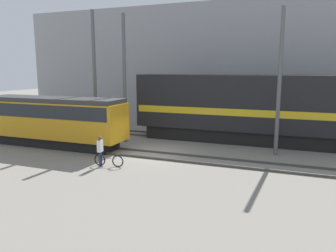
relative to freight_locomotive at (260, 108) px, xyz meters
name	(u,v)px	position (x,y,z in m)	size (l,w,h in m)	color
ground_plane	(154,154)	(-6.00, -5.59, -2.63)	(120.00, 120.00, 0.00)	gray
track_near	(151,155)	(-6.00, -6.11, -2.56)	(60.00, 1.50, 0.14)	#47423D
track_far	(182,136)	(-6.00, 0.00, -2.56)	(60.00, 1.51, 0.14)	#47423D
building_backdrop	(209,66)	(-6.00, 8.62, 3.13)	(39.11, 6.00, 11.53)	#99999E
freight_locomotive	(260,108)	(0.00, 0.00, 0.00)	(18.22, 3.04, 5.62)	black
streetcar	(53,118)	(-13.54, -6.11, -0.64)	(10.80, 2.54, 3.47)	black
bicycle	(109,160)	(-7.24, -9.10, -2.29)	(1.77, 0.44, 0.74)	black
person	(100,148)	(-7.65, -9.30, -1.56)	(0.26, 0.38, 1.75)	#232D4C
utility_pole_left	(95,76)	(-11.99, -3.05, 2.25)	(0.27, 0.27, 9.76)	#595959
utility_pole_center	(125,79)	(-9.42, -3.05, 2.05)	(0.26, 0.26, 9.36)	#595959
utility_pole_right	(279,83)	(1.39, -3.05, 1.94)	(0.24, 0.24, 9.14)	#595959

